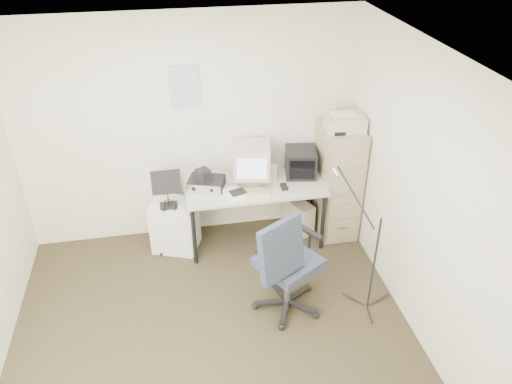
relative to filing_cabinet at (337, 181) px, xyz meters
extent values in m
cube|color=#3A341F|center=(-1.58, -1.48, -0.66)|extent=(3.60, 3.60, 0.01)
cube|color=white|center=(-1.58, -1.48, 1.85)|extent=(3.60, 3.60, 0.01)
cube|color=beige|center=(-1.58, 0.32, 0.60)|extent=(3.60, 0.02, 2.50)
cube|color=beige|center=(0.22, -1.48, 0.60)|extent=(0.02, 3.60, 2.50)
cube|color=white|center=(-1.60, 0.31, 1.10)|extent=(0.30, 0.02, 0.44)
cube|color=gray|center=(0.00, 0.00, 0.00)|extent=(0.40, 0.60, 1.30)
cube|color=beige|center=(0.00, -0.05, 0.73)|extent=(0.43, 0.31, 0.15)
cube|color=beige|center=(-0.95, -0.03, -0.29)|extent=(1.50, 0.70, 0.73)
cube|color=beige|center=(-0.96, 0.07, 0.29)|extent=(0.45, 0.46, 0.42)
cube|color=black|center=(-0.41, 0.10, 0.23)|extent=(0.38, 0.40, 0.30)
cube|color=#C1B595|center=(-0.73, 0.05, 0.16)|extent=(0.11, 0.11, 0.16)
cube|color=beige|center=(-1.02, -0.20, 0.09)|extent=(0.41, 0.19, 0.02)
cube|color=black|center=(-0.66, -0.16, 0.10)|extent=(0.07, 0.11, 0.03)
cube|color=black|center=(-1.46, 0.01, 0.13)|extent=(0.43, 0.37, 0.11)
cube|color=black|center=(-1.50, -0.03, 0.25)|extent=(0.17, 0.17, 0.13)
cube|color=white|center=(-1.20, -0.19, 0.09)|extent=(0.27, 0.32, 0.02)
cube|color=beige|center=(-0.42, 0.07, -0.46)|extent=(0.32, 0.44, 0.38)
cube|color=#303C52|center=(-0.84, -1.14, -0.08)|extent=(0.90, 0.90, 1.13)
cube|color=white|center=(-1.84, -0.01, -0.36)|extent=(0.57, 0.51, 0.58)
cube|color=black|center=(-1.88, -0.05, 0.15)|extent=(0.34, 0.25, 0.44)
torus|color=black|center=(-1.88, -0.13, -0.03)|extent=(0.14, 0.14, 0.02)
cylinder|color=black|center=(-0.08, -1.29, 0.03)|extent=(0.03, 0.03, 1.36)
camera|label=1|loc=(-1.79, -4.54, 2.85)|focal=35.00mm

